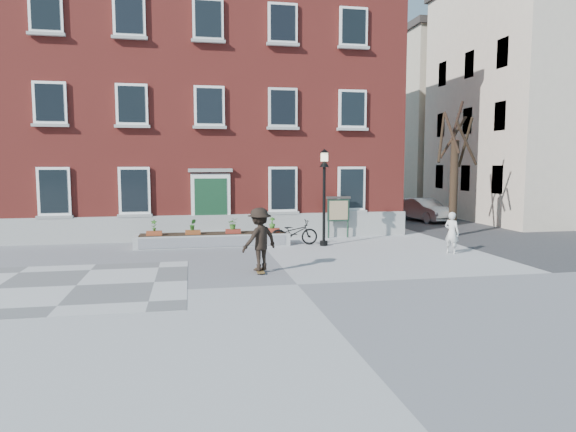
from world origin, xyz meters
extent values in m
plane|color=#9A9A9D|center=(0.00, 0.00, 0.00)|extent=(100.00, 100.00, 0.00)
cube|color=#5F5F62|center=(-6.00, 1.00, 0.01)|extent=(6.00, 6.00, 0.01)
imported|color=black|center=(1.29, 6.81, 0.52)|extent=(1.98, 0.71, 1.04)
imported|color=#B2B4B7|center=(10.47, 14.07, 0.66)|extent=(2.22, 4.23, 1.33)
imported|color=silver|center=(6.66, 3.77, 0.78)|extent=(0.63, 0.68, 1.56)
cube|color=maroon|center=(-2.00, 14.00, 6.00)|extent=(18.00, 10.00, 12.00)
cube|color=#A2A19C|center=(-2.00, 8.88, 0.55)|extent=(18.00, 0.24, 1.10)
cube|color=#A9A9A4|center=(-2.00, 8.75, 0.10)|extent=(2.60, 0.80, 0.20)
cube|color=#A1A29C|center=(-2.00, 8.90, 0.30)|extent=(2.20, 0.50, 0.20)
cube|color=white|center=(-2.00, 8.92, 1.65)|extent=(1.70, 0.12, 2.50)
cube|color=#163C23|center=(-2.00, 8.87, 1.55)|extent=(1.40, 0.06, 2.30)
cube|color=gray|center=(-2.00, 8.88, 3.05)|extent=(1.90, 0.25, 0.15)
cube|color=white|center=(-8.40, 8.90, 2.20)|extent=(1.30, 0.10, 2.00)
cube|color=black|center=(-8.40, 8.85, 2.20)|extent=(1.08, 0.04, 1.78)
cube|color=gray|center=(-8.40, 8.84, 1.14)|extent=(1.44, 0.20, 0.12)
cube|color=white|center=(-8.40, 8.90, 5.80)|extent=(1.30, 0.10, 1.70)
cube|color=black|center=(-8.40, 8.85, 5.80)|extent=(1.08, 0.04, 1.48)
cube|color=#9A9A95|center=(-8.40, 8.84, 4.89)|extent=(1.44, 0.20, 0.12)
cube|color=white|center=(-8.40, 8.90, 9.40)|extent=(1.30, 0.10, 1.70)
cube|color=black|center=(-8.40, 8.85, 9.40)|extent=(1.08, 0.04, 1.48)
cube|color=#9E9E99|center=(-8.40, 8.84, 8.49)|extent=(1.44, 0.20, 0.12)
cube|color=white|center=(-5.20, 8.90, 2.20)|extent=(1.30, 0.10, 2.00)
cube|color=black|center=(-5.20, 8.85, 2.20)|extent=(1.08, 0.04, 1.78)
cube|color=#9C9C97|center=(-5.20, 8.84, 1.14)|extent=(1.44, 0.20, 0.12)
cube|color=white|center=(-5.20, 8.90, 5.80)|extent=(1.30, 0.10, 1.70)
cube|color=black|center=(-5.20, 8.85, 5.80)|extent=(1.08, 0.04, 1.48)
cube|color=#A8A8A3|center=(-5.20, 8.84, 4.89)|extent=(1.44, 0.20, 0.12)
cube|color=white|center=(-5.20, 8.90, 9.40)|extent=(1.30, 0.10, 1.70)
cube|color=black|center=(-5.20, 8.85, 9.40)|extent=(1.08, 0.04, 1.48)
cube|color=#9F9F9A|center=(-5.20, 8.84, 8.49)|extent=(1.44, 0.20, 0.12)
cube|color=white|center=(-2.00, 8.90, 5.80)|extent=(1.30, 0.10, 1.70)
cube|color=black|center=(-2.00, 8.85, 5.80)|extent=(1.08, 0.04, 1.48)
cube|color=#9FA09B|center=(-2.00, 8.84, 4.89)|extent=(1.44, 0.20, 0.12)
cube|color=silver|center=(-2.00, 8.90, 9.40)|extent=(1.30, 0.10, 1.70)
cube|color=black|center=(-2.00, 8.85, 9.40)|extent=(1.08, 0.04, 1.48)
cube|color=#9F9F9A|center=(-2.00, 8.84, 8.49)|extent=(1.44, 0.20, 0.12)
cube|color=white|center=(1.20, 8.90, 2.20)|extent=(1.30, 0.10, 2.00)
cube|color=black|center=(1.20, 8.85, 2.20)|extent=(1.08, 0.04, 1.78)
cube|color=#9D9D98|center=(1.20, 8.84, 1.14)|extent=(1.44, 0.20, 0.12)
cube|color=silver|center=(1.20, 8.90, 5.80)|extent=(1.30, 0.10, 1.70)
cube|color=black|center=(1.20, 8.85, 5.80)|extent=(1.08, 0.04, 1.48)
cube|color=#A0A19C|center=(1.20, 8.84, 4.89)|extent=(1.44, 0.20, 0.12)
cube|color=white|center=(1.20, 8.90, 9.40)|extent=(1.30, 0.10, 1.70)
cube|color=black|center=(1.20, 8.85, 9.40)|extent=(1.08, 0.04, 1.48)
cube|color=#A3A29D|center=(1.20, 8.84, 8.49)|extent=(1.44, 0.20, 0.12)
cube|color=white|center=(4.40, 8.90, 2.20)|extent=(1.30, 0.10, 2.00)
cube|color=black|center=(4.40, 8.85, 2.20)|extent=(1.08, 0.04, 1.78)
cube|color=#A2A29C|center=(4.40, 8.84, 1.14)|extent=(1.44, 0.20, 0.12)
cube|color=white|center=(4.40, 8.90, 5.80)|extent=(1.30, 0.10, 1.70)
cube|color=black|center=(4.40, 8.85, 5.80)|extent=(1.08, 0.04, 1.48)
cube|color=#AAABA5|center=(4.40, 8.84, 4.89)|extent=(1.44, 0.20, 0.12)
cube|color=white|center=(4.40, 8.90, 9.40)|extent=(1.30, 0.10, 1.70)
cube|color=black|center=(4.40, 8.85, 9.40)|extent=(1.08, 0.04, 1.48)
cube|color=#A1A09B|center=(4.40, 8.84, 8.49)|extent=(1.44, 0.20, 0.12)
cube|color=#B8B8B3|center=(-2.00, 7.20, 0.25)|extent=(6.20, 1.10, 0.50)
cube|color=#B7B7B7|center=(-2.00, 6.64, 0.25)|extent=(5.80, 0.02, 0.40)
cube|color=black|center=(-2.00, 7.20, 0.50)|extent=(5.80, 0.90, 0.06)
cube|color=brown|center=(-4.30, 6.95, 0.60)|extent=(0.60, 0.25, 0.20)
imported|color=#2B5E1C|center=(-4.30, 6.95, 0.92)|extent=(0.24, 0.24, 0.45)
cube|color=brown|center=(-2.80, 6.95, 0.60)|extent=(0.60, 0.25, 0.20)
imported|color=#28601C|center=(-2.80, 6.95, 0.92)|extent=(0.25, 0.25, 0.45)
cube|color=maroon|center=(-1.20, 6.95, 0.60)|extent=(0.60, 0.25, 0.20)
imported|color=#33641E|center=(-1.20, 6.95, 0.92)|extent=(0.40, 0.40, 0.45)
cube|color=maroon|center=(0.40, 6.95, 0.60)|extent=(0.60, 0.25, 0.20)
imported|color=#316C20|center=(0.40, 6.95, 0.92)|extent=(0.25, 0.25, 0.45)
cylinder|color=#302115|center=(9.00, 8.00, 2.20)|extent=(0.36, 0.36, 4.40)
cylinder|color=black|center=(9.51, 8.00, 4.29)|extent=(0.12, 1.12, 2.23)
cylinder|color=#2F2015|center=(9.17, 8.52, 4.55)|extent=(1.18, 0.49, 1.97)
cylinder|color=black|center=(8.51, 8.36, 4.55)|extent=(0.88, 1.14, 2.35)
cylinder|color=black|center=(8.70, 7.78, 4.73)|extent=(0.60, 0.77, 1.90)
cylinder|color=black|center=(9.20, 7.37, 4.24)|extent=(1.39, 0.55, 1.95)
cylinder|color=black|center=(9.16, 8.13, 5.37)|extent=(0.43, 0.48, 1.58)
cube|color=#3B3A3D|center=(12.00, 18.00, 0.00)|extent=(8.00, 36.00, 0.01)
cube|color=beige|center=(18.00, 14.00, 7.00)|extent=(10.00, 11.00, 14.00)
cube|color=#BFB49A|center=(18.00, 26.00, 6.50)|extent=(10.00, 11.00, 13.00)
cube|color=#393331|center=(18.00, 26.00, 13.25)|extent=(10.40, 11.40, 0.50)
cube|color=black|center=(13.04, 10.80, 2.50)|extent=(0.08, 1.00, 1.50)
cube|color=black|center=(13.04, 14.00, 2.50)|extent=(0.08, 1.00, 1.50)
cube|color=black|center=(13.04, 17.20, 2.50)|extent=(0.08, 1.00, 1.50)
cube|color=black|center=(13.04, 10.80, 5.80)|extent=(0.08, 1.00, 1.50)
cube|color=black|center=(13.04, 14.00, 5.80)|extent=(0.08, 1.00, 1.50)
cube|color=black|center=(13.04, 17.20, 5.80)|extent=(0.08, 1.00, 1.50)
cube|color=black|center=(13.04, 10.80, 9.00)|extent=(0.08, 1.00, 1.50)
cube|color=black|center=(13.04, 14.00, 9.00)|extent=(0.08, 1.00, 1.50)
cube|color=black|center=(13.04, 17.20, 9.00)|extent=(0.08, 1.00, 1.50)
cylinder|color=black|center=(2.45, 6.43, 0.10)|extent=(0.32, 0.32, 0.20)
cylinder|color=black|center=(2.45, 6.43, 1.60)|extent=(0.12, 0.12, 3.20)
cone|color=black|center=(2.45, 6.43, 3.35)|extent=(0.40, 0.40, 0.30)
cube|color=beige|center=(2.45, 6.43, 3.60)|extent=(0.24, 0.24, 0.34)
cone|color=black|center=(2.45, 6.43, 3.85)|extent=(0.40, 0.40, 0.16)
cylinder|color=#183124|center=(3.22, 8.51, 0.90)|extent=(0.08, 0.08, 1.80)
cylinder|color=#183022|center=(4.12, 8.51, 0.90)|extent=(0.08, 0.08, 1.80)
cube|color=#172F23|center=(3.67, 8.51, 1.25)|extent=(1.00, 0.10, 1.00)
cube|color=#C8BB81|center=(3.67, 8.45, 1.25)|extent=(0.85, 0.02, 0.85)
cube|color=#3D3834|center=(3.67, 8.51, 1.82)|extent=(1.10, 0.16, 0.10)
cube|color=brown|center=(-0.82, 1.75, 0.06)|extent=(0.22, 0.78, 0.03)
cylinder|color=black|center=(-0.91, 1.47, 0.03)|extent=(0.03, 0.05, 0.05)
cylinder|color=black|center=(-0.73, 1.47, 0.03)|extent=(0.03, 0.05, 0.05)
cylinder|color=black|center=(-0.91, 2.03, 0.03)|extent=(0.03, 0.05, 0.05)
cylinder|color=black|center=(-0.73, 2.03, 0.03)|extent=(0.03, 0.05, 0.05)
imported|color=black|center=(-0.82, 1.75, 1.04)|extent=(1.44, 1.27, 1.93)
camera|label=1|loc=(-2.87, -13.66, 3.34)|focal=32.00mm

